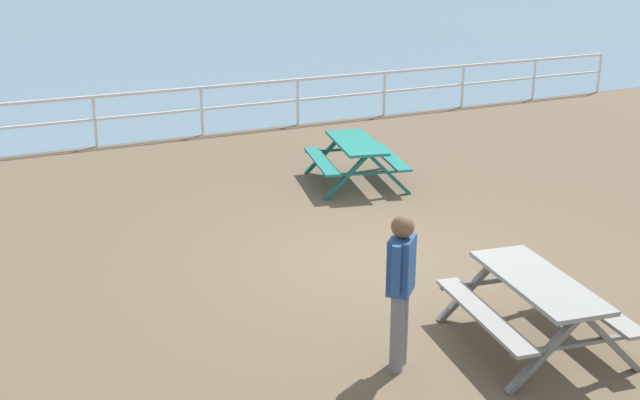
{
  "coord_description": "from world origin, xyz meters",
  "views": [
    {
      "loc": [
        -4.95,
        -8.66,
        4.25
      ],
      "look_at": [
        -0.6,
        0.48,
        0.8
      ],
      "focal_mm": 44.19,
      "sensor_mm": 36.0,
      "label": 1
    }
  ],
  "objects": [
    {
      "name": "picnic_table_seaward",
      "position": [
        0.41,
        -2.79,
        0.58
      ],
      "size": [
        1.77,
        2.0,
        0.8
      ],
      "rotation": [
        0.0,
        0.0,
        1.42
      ],
      "color": "gray",
      "rests_on": "ground"
    },
    {
      "name": "ground_plane",
      "position": [
        0.0,
        0.0,
        -0.1
      ],
      "size": [
        30.0,
        24.0,
        0.2
      ],
      "primitive_type": "cube",
      "color": "brown"
    },
    {
      "name": "visitor",
      "position": [
        -1.16,
        -2.56,
        0.95
      ],
      "size": [
        0.4,
        0.4,
        1.66
      ],
      "rotation": [
        0.0,
        0.0,
        2.36
      ],
      "color": "slate",
      "rests_on": "ground"
    },
    {
      "name": "seaward_railing",
      "position": [
        -0.0,
        7.75,
        0.76
      ],
      "size": [
        23.07,
        0.07,
        1.08
      ],
      "color": "white",
      "rests_on": "ground"
    },
    {
      "name": "picnic_table_mid_centre",
      "position": [
        1.39,
        3.17,
        0.58
      ],
      "size": [
        1.87,
        2.09,
        0.8
      ],
      "rotation": [
        0.0,
        0.0,
        1.35
      ],
      "color": "#1E7A70",
      "rests_on": "ground"
    }
  ]
}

